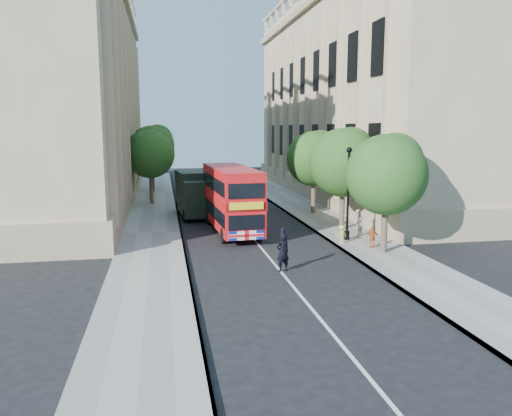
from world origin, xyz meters
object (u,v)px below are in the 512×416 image
double_decker_bus (231,197)px  woman_pedestrian (358,222)px  lamp_post (348,197)px  police_constable (283,252)px  box_van (196,195)px

double_decker_bus → woman_pedestrian: 7.67m
lamp_post → woman_pedestrian: 2.13m
police_constable → woman_pedestrian: bearing=-151.4°
double_decker_bus → woman_pedestrian: bearing=-25.8°
double_decker_bus → woman_pedestrian: (6.99, -2.90, -1.25)m
lamp_post → woman_pedestrian: bearing=43.6°
lamp_post → box_van: lamp_post is taller
double_decker_bus → box_van: double_decker_bus is taller
police_constable → woman_pedestrian: police_constable is taller
double_decker_bus → box_van: bearing=103.8°
box_van → police_constable: (2.84, -14.58, -0.71)m
lamp_post → woman_pedestrian: lamp_post is taller
box_van → police_constable: size_ratio=3.37×
double_decker_bus → police_constable: (1.09, -8.85, -1.29)m
police_constable → woman_pedestrian: 8.38m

